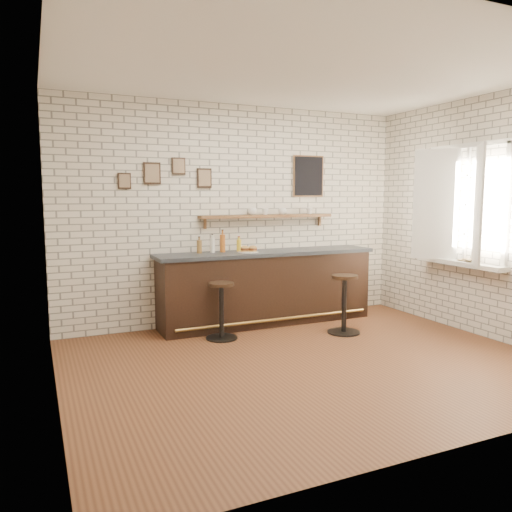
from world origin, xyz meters
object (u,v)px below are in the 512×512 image
at_px(shelf_cup_d, 309,211).
at_px(bar_stool_right, 344,302).
at_px(ciabatta_sandwich, 249,249).
at_px(shelf_cup_c, 282,211).
at_px(book_upper, 465,260).
at_px(book_lower, 465,261).
at_px(sandwich_plate, 248,252).
at_px(shelf_cup_b, 265,212).
at_px(condiment_bottle_yellow, 239,245).
at_px(bar_stool_left, 222,309).
at_px(bitters_bottle_brown, 199,246).
at_px(bitters_bottle_white, 212,245).
at_px(bar_counter, 267,287).
at_px(bitters_bottle_amber, 223,243).
at_px(shelf_cup_a, 252,211).

bearing_deg(shelf_cup_d, bar_stool_right, -85.20).
relative_size(ciabatta_sandwich, shelf_cup_c, 2.04).
distance_m(bar_stool_right, book_upper, 1.62).
bearing_deg(book_lower, sandwich_plate, 133.63).
bearing_deg(shelf_cup_b, condiment_bottle_yellow, 134.19).
bearing_deg(shelf_cup_d, sandwich_plate, -157.89).
height_order(sandwich_plate, shelf_cup_c, shelf_cup_c).
bearing_deg(bar_stool_left, bitters_bottle_brown, 97.89).
bearing_deg(bar_stool_right, sandwich_plate, 139.64).
bearing_deg(condiment_bottle_yellow, sandwich_plate, -67.05).
bearing_deg(ciabatta_sandwich, bitters_bottle_white, 160.79).
bearing_deg(ciabatta_sandwich, bitters_bottle_brown, 166.01).
height_order(bar_counter, sandwich_plate, sandwich_plate).
xyz_separation_m(sandwich_plate, book_upper, (2.38, -1.46, -0.06)).
bearing_deg(bitters_bottle_brown, book_upper, -28.35).
xyz_separation_m(shelf_cup_d, book_upper, (1.30, -1.70, -0.59)).
relative_size(bar_stool_left, book_upper, 3.57).
relative_size(sandwich_plate, bar_stool_right, 0.37).
height_order(bitters_bottle_amber, shelf_cup_d, shelf_cup_d).
distance_m(bitters_bottle_brown, condiment_bottle_yellow, 0.56).
distance_m(bar_counter, ciabatta_sandwich, 0.62).
xyz_separation_m(bitters_bottle_amber, book_upper, (2.68, -1.62, -0.18)).
height_order(bitters_bottle_white, bitters_bottle_amber, bitters_bottle_amber).
xyz_separation_m(bar_counter, shelf_cup_a, (-0.13, 0.20, 1.04)).
bearing_deg(bar_counter, bitters_bottle_white, 170.60).
distance_m(bitters_bottle_white, shelf_cup_b, 0.93).
bearing_deg(bitters_bottle_brown, shelf_cup_b, 4.42).
height_order(bar_stool_right, shelf_cup_c, shelf_cup_c).
distance_m(shelf_cup_c, book_upper, 2.51).
xyz_separation_m(bar_stool_left, book_upper, (2.93, -1.02, 0.58)).
distance_m(sandwich_plate, shelf_cup_c, 0.86).
bearing_deg(shelf_cup_d, bar_counter, -155.87).
height_order(sandwich_plate, bitters_bottle_brown, bitters_bottle_brown).
distance_m(shelf_cup_a, shelf_cup_d, 0.91).
bearing_deg(sandwich_plate, book_lower, -31.58).
xyz_separation_m(bitters_bottle_white, book_upper, (2.83, -1.62, -0.15)).
relative_size(bar_counter, shelf_cup_d, 32.06).
bearing_deg(shelf_cup_a, bar_stool_right, -83.34).
height_order(sandwich_plate, shelf_cup_b, shelf_cup_b).
distance_m(ciabatta_sandwich, bar_stool_right, 1.44).
xyz_separation_m(ciabatta_sandwich, shelf_cup_a, (0.16, 0.24, 0.49)).
relative_size(condiment_bottle_yellow, book_lower, 0.98).
distance_m(sandwich_plate, book_upper, 2.79).
relative_size(bar_stool_left, shelf_cup_b, 7.28).
bearing_deg(bar_counter, shelf_cup_a, 123.17).
bearing_deg(ciabatta_sandwich, shelf_cup_a, 56.57).
relative_size(sandwich_plate, bitters_bottle_white, 1.12).
bearing_deg(bar_stool_left, shelf_cup_d, 22.63).
relative_size(bitters_bottle_white, book_lower, 1.19).
height_order(bitters_bottle_brown, shelf_cup_c, shelf_cup_c).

